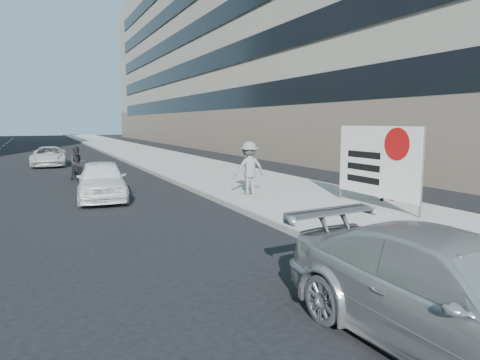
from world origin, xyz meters
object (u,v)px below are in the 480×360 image
parked_sedan (460,298)px  motorcycle (78,165)px  white_sedan_far (49,156)px  protest_banner (377,161)px  pedestrian_woman (388,172)px  white_sedan_near (102,180)px  jogger (249,168)px

parked_sedan → motorcycle: bearing=94.5°
parked_sedan → white_sedan_far: size_ratio=1.12×
protest_banner → white_sedan_far: protest_banner is taller
pedestrian_woman → white_sedan_near: size_ratio=0.46×
pedestrian_woman → protest_banner: protest_banner is taller
pedestrian_woman → motorcycle: size_ratio=0.83×
white_sedan_far → white_sedan_near: bearing=-80.0°
white_sedan_far → motorcycle: size_ratio=1.90×
white_sedan_near → white_sedan_far: white_sedan_near is taller
parked_sedan → white_sedan_near: bearing=96.9°
white_sedan_far → protest_banner: bearing=-62.0°
parked_sedan → white_sedan_far: parked_sedan is taller
protest_banner → white_sedan_far: 19.16m
jogger → white_sedan_near: jogger is taller
white_sedan_far → motorcycle: motorcycle is taller
pedestrian_woman → protest_banner: bearing=50.2°
protest_banner → motorcycle: (-6.70, 10.65, -0.76)m
jogger → white_sedan_far: size_ratio=0.44×
parked_sedan → pedestrian_woman: bearing=46.9°
pedestrian_woman → protest_banner: size_ratio=0.56×
pedestrian_woman → parked_sedan: size_ratio=0.39×
motorcycle → protest_banner: bearing=-61.7°
protest_banner → white_sedan_near: size_ratio=0.84×
jogger → white_sedan_far: 15.24m
protest_banner → white_sedan_far: (-7.61, 17.56, -0.86)m
pedestrian_woman → protest_banner: 1.23m
parked_sedan → protest_banner: bearing=49.9°
protest_banner → parked_sedan: bearing=-126.6°
protest_banner → white_sedan_near: 8.40m
white_sedan_far → parked_sedan: bearing=-77.7°
jogger → parked_sedan: jogger is taller
pedestrian_woman → jogger: bearing=-21.5°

